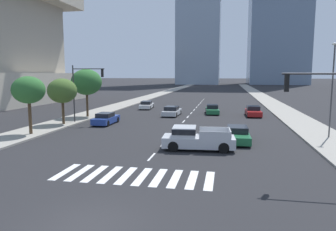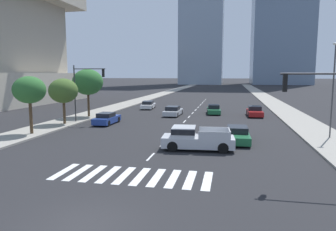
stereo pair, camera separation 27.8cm
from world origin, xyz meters
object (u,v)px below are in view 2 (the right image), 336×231
(sedan_white_1, at_px, (148,105))
(sedan_red_2, at_px, (255,112))
(sedan_green_4, at_px, (237,135))
(pickup_truck, at_px, (194,138))
(sedan_silver_0, at_px, (173,111))
(traffic_signal_far, at_px, (85,84))
(street_tree_second, at_px, (63,91))
(street_tree_third, at_px, (88,82))
(sedan_green_5, at_px, (214,110))
(street_tree_nearest, at_px, (29,90))
(sedan_blue_3, at_px, (107,119))
(street_lamp_east, at_px, (333,84))

(sedan_white_1, xyz_separation_m, sedan_red_2, (15.96, -5.93, 0.03))
(sedan_green_4, bearing_deg, pickup_truck, -45.03)
(pickup_truck, height_order, sedan_silver_0, pickup_truck)
(traffic_signal_far, height_order, street_tree_second, traffic_signal_far)
(sedan_white_1, relative_size, street_tree_third, 0.79)
(sedan_green_4, height_order, sedan_green_5, sedan_green_5)
(street_tree_nearest, bearing_deg, sedan_blue_3, 59.59)
(sedan_green_5, bearing_deg, street_tree_nearest, -44.87)
(traffic_signal_far, bearing_deg, street_tree_nearest, -102.75)
(sedan_silver_0, distance_m, street_tree_nearest, 18.98)
(sedan_red_2, relative_size, street_tree_second, 0.93)
(pickup_truck, height_order, sedan_green_5, pickup_truck)
(pickup_truck, relative_size, street_tree_second, 1.09)
(sedan_silver_0, relative_size, street_tree_nearest, 0.91)
(pickup_truck, distance_m, street_lamp_east, 12.94)
(sedan_green_4, height_order, street_lamp_east, street_lamp_east)
(pickup_truck, distance_m, sedan_green_5, 21.08)
(pickup_truck, relative_size, sedan_green_4, 1.12)
(sedan_green_4, bearing_deg, street_lamp_east, 106.81)
(sedan_silver_0, xyz_separation_m, sedan_white_1, (-5.37, 7.41, -0.00))
(pickup_truck, bearing_deg, street_lamp_east, -155.59)
(sedan_silver_0, bearing_deg, sedan_white_1, 37.57)
(sedan_silver_0, relative_size, street_lamp_east, 0.59)
(sedan_blue_3, relative_size, sedan_green_4, 0.91)
(sedan_silver_0, height_order, traffic_signal_far, traffic_signal_far)
(sedan_silver_0, height_order, sedan_green_4, sedan_silver_0)
(sedan_white_1, distance_m, sedan_green_4, 25.98)
(street_tree_second, bearing_deg, sedan_white_1, 74.50)
(traffic_signal_far, bearing_deg, sedan_green_5, 38.93)
(sedan_blue_3, height_order, sedan_green_4, sedan_blue_3)
(traffic_signal_far, bearing_deg, street_tree_second, -134.17)
(sedan_white_1, bearing_deg, sedan_red_2, -115.39)
(sedan_silver_0, xyz_separation_m, sedan_red_2, (10.59, 1.48, 0.03))
(sedan_blue_3, bearing_deg, street_lamp_east, -99.59)
(sedan_red_2, relative_size, traffic_signal_far, 0.72)
(pickup_truck, distance_m, street_tree_nearest, 15.59)
(sedan_silver_0, height_order, street_tree_third, street_tree_third)
(street_lamp_east, bearing_deg, sedan_green_5, 124.72)
(traffic_signal_far, bearing_deg, pickup_truck, -37.02)
(pickup_truck, distance_m, sedan_green_4, 4.57)
(sedan_green_4, height_order, street_tree_nearest, street_tree_nearest)
(sedan_blue_3, xyz_separation_m, sedan_green_4, (13.93, -6.45, -0.02))
(sedan_blue_3, xyz_separation_m, sedan_green_5, (11.11, 11.33, -0.02))
(sedan_green_4, relative_size, sedan_green_5, 1.08)
(street_tree_third, bearing_deg, sedan_blue_3, -46.72)
(pickup_truck, relative_size, street_tree_nearest, 1.04)
(sedan_green_5, xyz_separation_m, street_tree_third, (-15.36, -6.82, 3.90))
(pickup_truck, relative_size, street_tree_third, 0.90)
(pickup_truck, xyz_separation_m, street_lamp_east, (10.87, 5.86, 3.88))
(sedan_red_2, distance_m, street_tree_second, 23.85)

